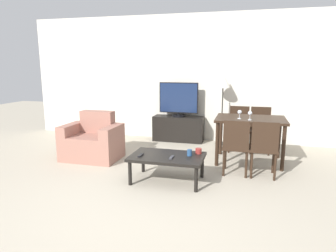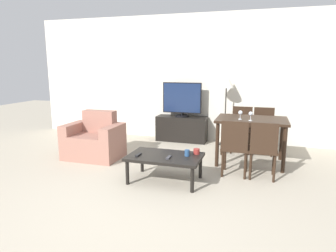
# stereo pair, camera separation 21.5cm
# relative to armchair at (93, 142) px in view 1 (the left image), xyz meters

# --- Properties ---
(ground_plane) EXTENTS (18.00, 18.00, 0.00)m
(ground_plane) POSITION_rel_armchair_xyz_m (1.42, -1.79, -0.30)
(ground_plane) COLOR #B2A893
(wall_back) EXTENTS (7.56, 0.06, 2.70)m
(wall_back) POSITION_rel_armchair_xyz_m (1.42, 1.88, 1.05)
(wall_back) COLOR silver
(wall_back) RESTS_ON ground_plane
(armchair) EXTENTS (0.96, 0.68, 0.82)m
(armchair) POSITION_rel_armchair_xyz_m (0.00, 0.00, 0.00)
(armchair) COLOR #9E6B5B
(armchair) RESTS_ON ground_plane
(tv_stand) EXTENTS (1.09, 0.37, 0.54)m
(tv_stand) POSITION_rel_armchair_xyz_m (1.18, 1.63, -0.03)
(tv_stand) COLOR black
(tv_stand) RESTS_ON ground_plane
(tv) EXTENTS (0.84, 0.29, 0.73)m
(tv) POSITION_rel_armchair_xyz_m (1.18, 1.62, 0.61)
(tv) COLOR black
(tv) RESTS_ON tv_stand
(coffee_table) EXTENTS (1.03, 0.65, 0.38)m
(coffee_table) POSITION_rel_armchair_xyz_m (1.55, -0.70, 0.04)
(coffee_table) COLOR black
(coffee_table) RESTS_ON ground_plane
(dining_table) EXTENTS (1.14, 0.80, 0.76)m
(dining_table) POSITION_rel_armchair_xyz_m (2.67, 0.50, 0.36)
(dining_table) COLOR black
(dining_table) RESTS_ON ground_plane
(dining_chair_near) EXTENTS (0.40, 0.40, 0.85)m
(dining_chair_near) POSITION_rel_armchair_xyz_m (2.47, -0.21, 0.17)
(dining_chair_near) COLOR black
(dining_chair_near) RESTS_ON ground_plane
(dining_chair_far) EXTENTS (0.40, 0.40, 0.85)m
(dining_chair_far) POSITION_rel_armchair_xyz_m (2.87, 1.21, 0.17)
(dining_chair_far) COLOR black
(dining_chair_far) RESTS_ON ground_plane
(dining_chair_near_right) EXTENTS (0.40, 0.40, 0.85)m
(dining_chair_near_right) POSITION_rel_armchair_xyz_m (2.87, -0.21, 0.17)
(dining_chair_near_right) COLOR black
(dining_chair_near_right) RESTS_ON ground_plane
(dining_chair_far_left) EXTENTS (0.40, 0.40, 0.85)m
(dining_chair_far_left) POSITION_rel_armchair_xyz_m (2.47, 1.21, 0.17)
(dining_chair_far_left) COLOR black
(dining_chair_far_left) RESTS_ON ground_plane
(floor_lamp) EXTENTS (0.30, 0.30, 1.46)m
(floor_lamp) POSITION_rel_armchair_xyz_m (2.11, 1.58, 0.93)
(floor_lamp) COLOR black
(floor_lamp) RESTS_ON ground_plane
(remote_primary) EXTENTS (0.04, 0.15, 0.02)m
(remote_primary) POSITION_rel_armchair_xyz_m (1.63, -0.80, 0.09)
(remote_primary) COLOR #38383D
(remote_primary) RESTS_ON coffee_table
(remote_secondary) EXTENTS (0.04, 0.15, 0.02)m
(remote_secondary) POSITION_rel_armchair_xyz_m (1.19, -0.81, 0.09)
(remote_secondary) COLOR black
(remote_secondary) RESTS_ON coffee_table
(cup_white_near) EXTENTS (0.09, 0.09, 0.08)m
(cup_white_near) POSITION_rel_armchair_xyz_m (1.96, -0.50, 0.12)
(cup_white_near) COLOR maroon
(cup_white_near) RESTS_ON coffee_table
(cup_colored_far) EXTENTS (0.07, 0.07, 0.09)m
(cup_colored_far) POSITION_rel_armchair_xyz_m (1.85, -0.63, 0.12)
(cup_colored_far) COLOR navy
(cup_colored_far) RESTS_ON coffee_table
(wine_glass_left) EXTENTS (0.07, 0.07, 0.15)m
(wine_glass_left) POSITION_rel_armchair_xyz_m (2.49, 0.36, 0.56)
(wine_glass_left) COLOR silver
(wine_glass_left) RESTS_ON dining_table
(wine_glass_center) EXTENTS (0.07, 0.07, 0.15)m
(wine_glass_center) POSITION_rel_armchair_xyz_m (2.65, 0.29, 0.56)
(wine_glass_center) COLOR silver
(wine_glass_center) RESTS_ON dining_table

